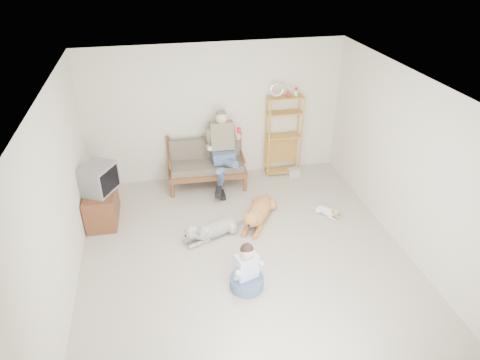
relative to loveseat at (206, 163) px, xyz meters
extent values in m
plane|color=beige|center=(0.27, -2.37, -0.49)|extent=(5.50, 5.50, 0.00)
plane|color=silver|center=(0.27, -2.37, 2.21)|extent=(5.50, 5.50, 0.00)
plane|color=beige|center=(0.27, 0.38, 0.86)|extent=(5.00, 0.00, 5.00)
plane|color=beige|center=(0.27, -5.12, 0.86)|extent=(5.00, 0.00, 5.00)
plane|color=beige|center=(-2.23, -2.37, 0.86)|extent=(0.00, 5.50, 5.50)
plane|color=beige|center=(2.77, -2.37, 0.86)|extent=(0.00, 5.50, 5.50)
cube|color=brown|center=(0.00, -0.07, -0.14)|extent=(1.53, 0.76, 0.10)
cube|color=#63594C|center=(0.00, -0.07, -0.02)|extent=(1.40, 0.66, 0.13)
cube|color=#63594C|center=(0.00, 0.17, 0.21)|extent=(1.38, 0.18, 0.45)
cylinder|color=brown|center=(0.00, 0.23, 0.41)|extent=(1.40, 0.11, 0.05)
cylinder|color=brown|center=(-0.70, -0.37, -0.34)|extent=(0.07, 0.07, 0.30)
cylinder|color=brown|center=(-0.70, 0.23, -0.01)|extent=(0.07, 0.07, 0.95)
cylinder|color=brown|center=(0.70, -0.37, -0.34)|extent=(0.07, 0.07, 0.30)
cylinder|color=brown|center=(0.70, 0.23, -0.01)|extent=(0.07, 0.07, 0.95)
cube|color=#475583|center=(0.32, -0.11, 0.19)|extent=(0.43, 0.40, 0.21)
cube|color=#716C4F|center=(0.32, -0.01, 0.56)|extent=(0.45, 0.31, 0.56)
sphere|color=tan|center=(0.32, -0.04, 0.93)|extent=(0.22, 0.22, 0.22)
sphere|color=#524D49|center=(0.32, -0.02, 0.97)|extent=(0.20, 0.20, 0.20)
cylinder|color=red|center=(0.60, -0.24, 0.74)|extent=(0.07, 0.07, 0.10)
cube|color=#BB843A|center=(1.61, 0.18, 1.15)|extent=(0.70, 0.28, 0.03)
torus|color=silver|center=(1.43, 0.18, 1.32)|extent=(0.29, 0.05, 0.29)
cone|color=red|center=(1.66, 0.18, 1.25)|extent=(0.09, 0.09, 0.15)
cylinder|color=#BB843A|center=(1.27, 0.05, 0.34)|extent=(0.04, 0.04, 1.65)
cylinder|color=#BB843A|center=(1.27, 0.31, 0.34)|extent=(0.04, 0.04, 1.65)
cylinder|color=#BB843A|center=(1.95, 0.05, 0.34)|extent=(0.04, 0.04, 1.65)
cylinder|color=#BB843A|center=(1.95, 0.31, 0.34)|extent=(0.04, 0.04, 1.65)
cube|color=beige|center=(1.82, -0.01, -0.41)|extent=(0.24, 0.18, 0.15)
cube|color=brown|center=(-1.95, -0.85, -0.19)|extent=(0.52, 0.91, 0.60)
cube|color=brown|center=(-2.19, -1.07, -0.19)|extent=(0.03, 0.40, 0.50)
cube|color=brown|center=(-2.19, -0.63, -0.19)|extent=(0.03, 0.40, 0.50)
cube|color=slate|center=(-1.93, -0.86, 0.35)|extent=(0.68, 0.73, 0.48)
cube|color=black|center=(-1.73, -0.97, 0.35)|extent=(0.26, 0.44, 0.38)
cube|color=silver|center=(-0.98, 0.37, -0.19)|extent=(0.12, 0.02, 0.08)
ellipsoid|color=#C48744|center=(0.75, -1.34, -0.33)|extent=(0.79, 1.01, 0.30)
sphere|color=#C48744|center=(0.60, -1.59, -0.31)|extent=(0.30, 0.30, 0.30)
sphere|color=#C48744|center=(0.48, -1.80, -0.18)|extent=(0.24, 0.24, 0.24)
ellipsoid|color=#C48744|center=(0.42, -1.89, -0.21)|extent=(0.18, 0.20, 0.09)
cylinder|color=#C48744|center=(0.99, -0.92, -0.42)|extent=(0.12, 0.39, 0.05)
ellipsoid|color=#C48744|center=(0.42, -1.73, -0.18)|extent=(0.08, 0.09, 0.12)
ellipsoid|color=#C48744|center=(0.56, -1.82, -0.18)|extent=(0.08, 0.09, 0.12)
ellipsoid|color=white|center=(-0.08, -1.69, -0.36)|extent=(0.89, 0.57, 0.25)
sphere|color=white|center=(-0.31, -1.78, -0.34)|extent=(0.25, 0.25, 0.25)
sphere|color=white|center=(-0.51, -1.86, -0.23)|extent=(0.22, 0.22, 0.22)
ellipsoid|color=white|center=(-0.60, -1.89, -0.25)|extent=(0.18, 0.15, 0.08)
cylinder|color=white|center=(0.31, -1.53, -0.43)|extent=(0.28, 0.25, 0.04)
ellipsoid|color=white|center=(-0.52, -1.78, -0.23)|extent=(0.08, 0.07, 0.11)
ellipsoid|color=white|center=(-0.46, -1.92, -0.23)|extent=(0.08, 0.07, 0.11)
ellipsoid|color=white|center=(1.93, -1.49, -0.41)|extent=(0.37, 0.42, 0.15)
sphere|color=white|center=(1.99, -1.58, -0.40)|extent=(0.15, 0.15, 0.15)
sphere|color=tan|center=(2.05, -1.66, -0.33)|extent=(0.14, 0.14, 0.14)
ellipsoid|color=tan|center=(2.09, -1.71, -0.35)|extent=(0.11, 0.12, 0.05)
cylinder|color=white|center=(1.81, -1.33, -0.45)|extent=(0.14, 0.11, 0.02)
cone|color=tan|center=(2.00, -1.68, -0.29)|extent=(0.04, 0.04, 0.05)
cone|color=tan|center=(2.08, -1.62, -0.29)|extent=(0.04, 0.04, 0.05)
torus|color=red|center=(2.04, -1.64, -0.34)|extent=(0.13, 0.13, 0.02)
cylinder|color=#475583|center=(0.15, -2.98, -0.40)|extent=(0.48, 0.48, 0.18)
cube|color=silver|center=(0.15, -2.96, -0.11)|extent=(0.35, 0.29, 0.37)
sphere|color=tan|center=(0.15, -2.98, 0.15)|extent=(0.20, 0.20, 0.20)
sphere|color=black|center=(0.15, -2.97, 0.18)|extent=(0.19, 0.19, 0.19)
camera|label=1|loc=(-0.88, -7.37, 3.90)|focal=32.00mm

